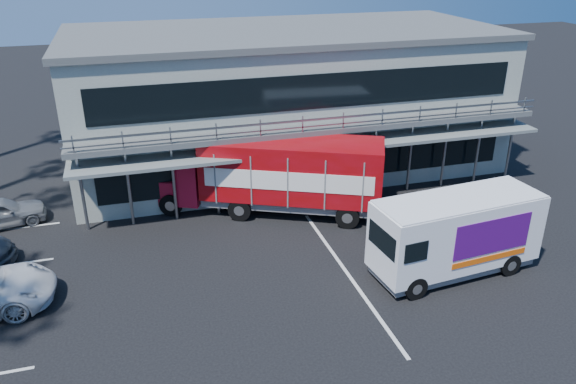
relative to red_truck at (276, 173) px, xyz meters
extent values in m
plane|color=black|center=(-0.81, -8.80, -1.92)|extent=(120.00, 120.00, 0.00)
cube|color=gray|center=(2.19, 6.20, 1.58)|extent=(22.00, 10.00, 7.00)
cube|color=#515454|center=(2.19, 6.20, 5.23)|extent=(22.40, 10.40, 0.30)
cube|color=#515454|center=(2.19, 0.60, 1.68)|extent=(22.00, 1.20, 0.25)
cube|color=gray|center=(2.19, 0.05, 2.18)|extent=(22.00, 0.08, 0.90)
cube|color=slate|center=(2.19, 0.30, 0.98)|extent=(22.00, 1.80, 0.15)
cube|color=black|center=(2.19, 1.18, -0.32)|extent=(20.00, 0.06, 1.60)
cube|color=black|center=(2.19, 1.18, 3.28)|extent=(20.00, 0.06, 1.60)
cube|color=maroon|center=(-4.50, 2.09, -0.92)|extent=(2.21, 2.62, 1.20)
cube|color=maroon|center=(-3.51, 1.63, -0.37)|extent=(1.95, 2.68, 2.09)
cube|color=black|center=(-3.51, 1.63, 0.23)|extent=(0.94, 1.94, 0.70)
cube|color=maroon|center=(0.65, -0.30, 0.28)|extent=(8.28, 5.62, 2.59)
cube|color=slate|center=(0.65, -0.30, -1.27)|extent=(8.12, 5.28, 0.30)
cube|color=white|center=(0.12, -1.44, 0.18)|extent=(6.66, 3.12, 0.85)
cube|color=white|center=(1.18, 0.84, 0.18)|extent=(6.66, 3.12, 0.85)
cylinder|color=black|center=(-4.69, 0.97, -1.40)|extent=(1.06, 0.69, 1.04)
cylinder|color=black|center=(-3.77, 2.96, -1.40)|extent=(1.06, 0.69, 1.04)
cylinder|color=black|center=(-1.80, -0.37, -1.40)|extent=(1.06, 0.69, 1.04)
cylinder|color=black|center=(-0.88, 1.62, -1.40)|extent=(1.06, 0.69, 1.04)
cylinder|color=black|center=(2.53, -2.39, -1.40)|extent=(1.06, 0.69, 1.04)
cylinder|color=black|center=(3.46, -0.40, -1.40)|extent=(1.06, 0.69, 1.04)
cube|color=white|center=(4.99, -6.80, -0.17)|extent=(6.46, 2.75, 2.51)
cube|color=slate|center=(4.99, -6.80, -1.56)|extent=(6.19, 2.52, 0.31)
cube|color=black|center=(1.88, -7.10, 0.10)|extent=(0.23, 1.76, 0.85)
cube|color=white|center=(4.99, -6.80, 1.12)|extent=(6.33, 2.70, 0.07)
cube|color=#4A0B6A|center=(5.81, -7.82, 0.01)|extent=(3.22, 0.34, 1.35)
cube|color=#4A0B6A|center=(5.60, -5.64, 0.01)|extent=(3.22, 0.34, 1.35)
cube|color=#F2590C|center=(5.81, -7.82, -0.88)|extent=(3.22, 0.33, 0.22)
cylinder|color=black|center=(2.85, -7.97, -1.49)|extent=(0.89, 0.36, 0.86)
cylinder|color=black|center=(2.66, -6.07, -1.49)|extent=(0.89, 0.36, 0.86)
cylinder|color=black|center=(6.96, -7.57, -1.49)|extent=(0.89, 0.36, 0.86)
cylinder|color=black|center=(6.77, -5.67, -1.49)|extent=(0.89, 0.36, 0.86)
camera|label=1|loc=(-6.00, -22.49, 9.58)|focal=35.00mm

